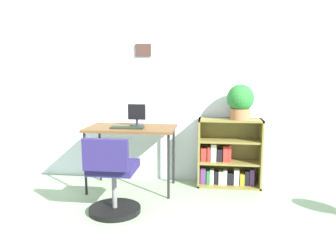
{
  "coord_description": "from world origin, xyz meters",
  "views": [
    {
      "loc": [
        0.68,
        -2.12,
        1.4
      ],
      "look_at": [
        0.24,
        1.43,
        0.82
      ],
      "focal_mm": 35.67,
      "sensor_mm": 36.0,
      "label": 1
    }
  ],
  "objects": [
    {
      "name": "potted_plant_on_shelf",
      "position": [
        1.05,
        1.9,
        1.06
      ],
      "size": [
        0.32,
        0.32,
        0.42
      ],
      "color": "#9E6642",
      "rests_on": "bookshelf_low"
    },
    {
      "name": "office_chair",
      "position": [
        -0.25,
        0.92,
        0.35
      ],
      "size": [
        0.52,
        0.55,
        0.8
      ],
      "color": "black",
      "rests_on": "ground_plane"
    },
    {
      "name": "desk",
      "position": [
        -0.23,
        1.67,
        0.7
      ],
      "size": [
        1.03,
        0.6,
        0.76
      ],
      "color": "brown",
      "rests_on": "ground_plane"
    },
    {
      "name": "keyboard",
      "position": [
        -0.25,
        1.56,
        0.77
      ],
      "size": [
        0.38,
        0.13,
        0.02
      ],
      "primitive_type": "cube",
      "color": "black",
      "rests_on": "desk"
    },
    {
      "name": "wall_back",
      "position": [
        -0.0,
        2.15,
        1.22
      ],
      "size": [
        5.2,
        0.12,
        2.44
      ],
      "color": "silver",
      "rests_on": "ground_plane"
    },
    {
      "name": "monitor",
      "position": [
        -0.18,
        1.78,
        0.88
      ],
      "size": [
        0.21,
        0.16,
        0.26
      ],
      "color": "#262628",
      "rests_on": "desk"
    },
    {
      "name": "bookshelf_low",
      "position": [
        0.91,
        1.95,
        0.37
      ],
      "size": [
        0.76,
        0.3,
        0.84
      ],
      "color": "olive",
      "rests_on": "ground_plane"
    }
  ]
}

